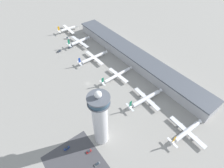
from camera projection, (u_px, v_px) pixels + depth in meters
ground_plane at (88, 84)px, 200.21m from camera, size 1000.00×1000.00×0.00m
terminal_building at (134, 57)px, 225.41m from camera, size 222.14×25.00×14.43m
control_tower at (100, 119)px, 130.86m from camera, size 16.04×16.04×58.97m
airplane_gate_alpha at (68, 29)px, 286.25m from camera, size 36.59×32.87×12.91m
airplane_gate_bravo at (79, 41)px, 258.19m from camera, size 41.28×36.07×13.89m
airplane_gate_charlie at (94, 58)px, 229.95m from camera, size 37.09×43.88×12.22m
airplane_gate_delta at (117, 75)px, 205.03m from camera, size 31.83×45.47×11.33m
airplane_gate_echo at (146, 99)px, 178.56m from camera, size 35.80×43.70×12.95m
airplane_gate_foxtrot at (187, 132)px, 151.68m from camera, size 37.20×38.53×12.17m
service_truck_catering at (59, 51)px, 246.06m from camera, size 3.61×6.16×2.59m
service_truck_fuel at (71, 47)px, 253.47m from camera, size 3.41×6.87×3.03m
service_truck_baggage at (67, 38)px, 271.44m from camera, size 6.74×6.64×2.98m
car_white_wagon at (67, 148)px, 144.17m from camera, size 1.95×4.71×1.58m
car_green_van at (89, 152)px, 142.22m from camera, size 1.97×4.40×1.50m
car_silver_sedan at (97, 164)px, 135.04m from camera, size 1.85×4.77×1.50m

